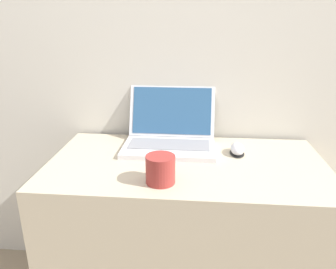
{
  "coord_description": "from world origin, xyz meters",
  "views": [
    {
      "loc": [
        0.03,
        -0.85,
        1.23
      ],
      "look_at": [
        -0.08,
        0.35,
        0.8
      ],
      "focal_mm": 35.0,
      "sensor_mm": 36.0,
      "label": 1
    }
  ],
  "objects": [
    {
      "name": "laptop",
      "position": [
        -0.08,
        0.44,
        0.77
      ],
      "size": [
        0.37,
        0.32,
        0.23
      ],
      "color": "silver",
      "rests_on": "desk"
    },
    {
      "name": "wall_back",
      "position": [
        0.0,
        0.6,
        1.25
      ],
      "size": [
        7.0,
        0.04,
        2.5
      ],
      "color": "silver",
      "rests_on": "ground_plane"
    },
    {
      "name": "desk",
      "position": [
        0.0,
        0.28,
        0.36
      ],
      "size": [
        1.05,
        0.56,
        0.72
      ],
      "color": "beige",
      "rests_on": "ground_plane"
    },
    {
      "name": "computer_mouse",
      "position": [
        0.2,
        0.38,
        0.74
      ],
      "size": [
        0.06,
        0.1,
        0.04
      ],
      "color": "black",
      "rests_on": "desk"
    },
    {
      "name": "drink_cup",
      "position": [
        -0.08,
        0.11,
        0.77
      ],
      "size": [
        0.1,
        0.1,
        0.09
      ],
      "color": "#9E332D",
      "rests_on": "desk"
    }
  ]
}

